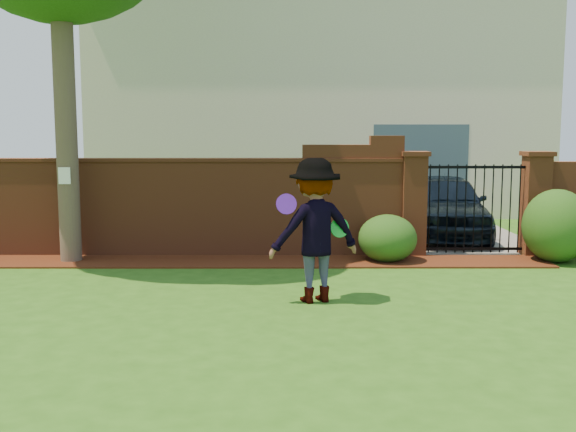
{
  "coord_description": "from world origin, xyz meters",
  "views": [
    {
      "loc": [
        0.13,
        -8.08,
        2.26
      ],
      "look_at": [
        0.14,
        1.4,
        1.05
      ],
      "focal_mm": 42.18,
      "sensor_mm": 36.0,
      "label": 1
    }
  ],
  "objects_px": {
    "car": "(445,206)",
    "frisbee_green": "(340,228)",
    "man": "(315,231)",
    "frisbee_purple": "(286,204)"
  },
  "relations": [
    {
      "from": "car",
      "to": "frisbee_green",
      "type": "xyz_separation_m",
      "value": [
        -2.61,
        -5.17,
        0.3
      ]
    },
    {
      "from": "man",
      "to": "frisbee_green",
      "type": "relative_size",
      "value": 7.26
    },
    {
      "from": "man",
      "to": "frisbee_green",
      "type": "bearing_deg",
      "value": 173.54
    },
    {
      "from": "man",
      "to": "frisbee_purple",
      "type": "xyz_separation_m",
      "value": [
        -0.38,
        -0.17,
        0.37
      ]
    },
    {
      "from": "man",
      "to": "frisbee_green",
      "type": "distance_m",
      "value": 0.33
    },
    {
      "from": "car",
      "to": "man",
      "type": "bearing_deg",
      "value": -113.99
    },
    {
      "from": "frisbee_purple",
      "to": "frisbee_green",
      "type": "distance_m",
      "value": 0.82
    },
    {
      "from": "man",
      "to": "frisbee_purple",
      "type": "height_order",
      "value": "man"
    },
    {
      "from": "frisbee_green",
      "to": "car",
      "type": "bearing_deg",
      "value": 63.23
    },
    {
      "from": "car",
      "to": "frisbee_green",
      "type": "distance_m",
      "value": 5.8
    }
  ]
}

